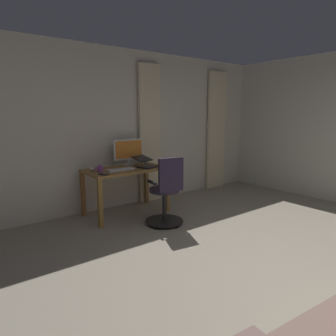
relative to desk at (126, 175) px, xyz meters
The scene contains 13 objects.
ground_plane 2.90m from the desk, 96.31° to the left, with size 8.60×8.60×0.00m, color gray.
back_room_partition 0.91m from the desk, 121.69° to the right, with size 6.16×0.10×2.68m, color beige.
curtain_left_panel 2.57m from the desk, behind, with size 0.49×0.06×2.47m, color beige.
curtain_right_panel 1.02m from the desk, 152.07° to the right, with size 0.44×0.06×2.47m, color beige.
desk is the anchor object (origin of this frame).
office_chair 0.85m from the desk, 104.51° to the left, with size 0.56×0.56×1.01m.
computer_monitor 0.47m from the desk, 130.28° to the right, with size 0.55×0.18×0.44m.
computer_keyboard 0.22m from the desk, 36.69° to the left, with size 0.43×0.12×0.02m, color silver.
laptop 0.37m from the desk, 162.86° to the left, with size 0.41×0.44×0.17m.
computer_mouse 0.54m from the desk, 17.36° to the right, with size 0.06×0.10×0.04m, color white.
cell_phone_face_up 0.58m from the desk, 27.02° to the left, with size 0.07×0.14×0.01m, color black.
cell_phone_by_monitor 0.57m from the desk, 159.07° to the right, with size 0.07×0.14×0.01m, color #333338.
mug_tea 0.48m from the desk, ahead, with size 0.13×0.08×0.10m.
Camera 1 is at (2.68, 1.37, 1.62)m, focal length 32.45 mm.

